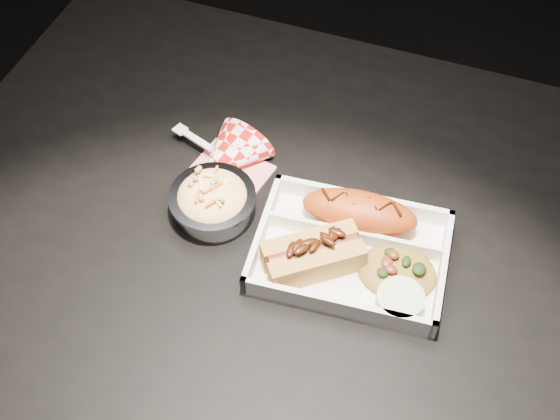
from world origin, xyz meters
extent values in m
cube|color=black|center=(0.00, 0.00, 0.73)|extent=(1.20, 0.80, 0.03)
cylinder|color=black|center=(-0.55, 0.35, 0.36)|extent=(0.05, 0.05, 0.72)
cube|color=white|center=(0.04, -0.04, 0.75)|extent=(0.26, 0.20, 0.01)
cube|color=white|center=(0.03, 0.05, 0.77)|extent=(0.25, 0.03, 0.04)
cube|color=white|center=(0.05, -0.12, 0.77)|extent=(0.25, 0.03, 0.04)
cube|color=white|center=(-0.08, -0.05, 0.77)|extent=(0.02, 0.18, 0.04)
cube|color=white|center=(0.16, -0.03, 0.77)|extent=(0.02, 0.18, 0.04)
cube|color=white|center=(0.04, -0.01, 0.77)|extent=(0.23, 0.03, 0.03)
ellipsoid|color=#AA3F11|center=(0.03, 0.02, 0.78)|extent=(0.16, 0.08, 0.05)
cube|color=#BB883F|center=(0.01, -0.08, 0.78)|extent=(0.12, 0.10, 0.04)
cube|color=#BB883F|center=(-0.02, -0.05, 0.78)|extent=(0.12, 0.10, 0.04)
cylinder|color=maroon|center=(-0.01, -0.07, 0.79)|extent=(0.11, 0.09, 0.03)
ellipsoid|color=olive|center=(0.10, -0.04, 0.77)|extent=(0.11, 0.09, 0.03)
cylinder|color=beige|center=(0.12, -0.09, 0.77)|extent=(0.06, 0.06, 0.03)
cylinder|color=silver|center=(-0.16, -0.03, 0.77)|extent=(0.11, 0.11, 0.04)
cylinder|color=silver|center=(-0.16, -0.03, 0.79)|extent=(0.12, 0.12, 0.01)
ellipsoid|color=#F2E8AA|center=(-0.16, -0.03, 0.79)|extent=(0.10, 0.10, 0.04)
cube|color=red|center=(-0.17, 0.05, 0.75)|extent=(0.13, 0.11, 0.00)
cone|color=red|center=(-0.18, 0.06, 0.77)|extent=(0.13, 0.14, 0.10)
cube|color=white|center=(-0.23, 0.07, 0.77)|extent=(0.06, 0.03, 0.00)
cube|color=white|center=(-0.27, 0.09, 0.77)|extent=(0.02, 0.02, 0.00)
camera|label=1|loc=(0.12, -0.55, 1.54)|focal=45.00mm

